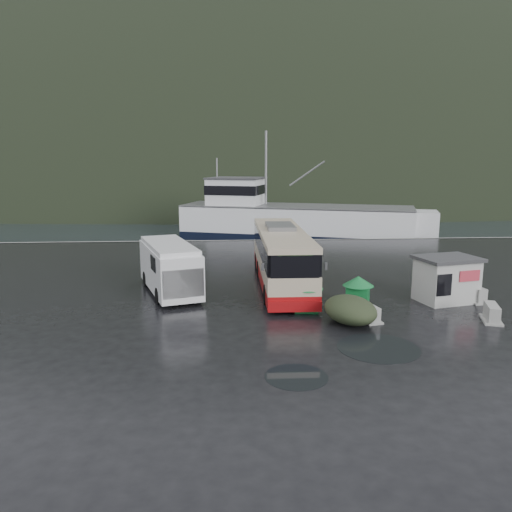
{
  "coord_description": "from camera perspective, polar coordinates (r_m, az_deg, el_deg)",
  "views": [
    {
      "loc": [
        -1.87,
        -23.73,
        7.15
      ],
      "look_at": [
        -0.06,
        4.03,
        1.7
      ],
      "focal_mm": 35.0,
      "sensor_mm": 36.0,
      "label": 1
    }
  ],
  "objects": [
    {
      "name": "ticket_kiosk",
      "position": [
        27.28,
        20.76,
        -4.85
      ],
      "size": [
        3.38,
        2.85,
        2.3
      ],
      "primitive_type": null,
      "rotation": [
        0.0,
        0.0,
        0.23
      ],
      "color": "#B9B9B4",
      "rests_on": "ground"
    },
    {
      "name": "waste_bin_left",
      "position": [
        24.1,
        5.76,
        -6.23
      ],
      "size": [
        1.27,
        1.27,
        1.58
      ],
      "primitive_type": null,
      "rotation": [
        0.0,
        0.0,
        -0.13
      ],
      "color": "#147032",
      "rests_on": "ground"
    },
    {
      "name": "ground",
      "position": [
        24.86,
        0.74,
        -5.63
      ],
      "size": [
        160.0,
        160.0,
        0.0
      ],
      "primitive_type": "plane",
      "color": "black",
      "rests_on": "ground"
    },
    {
      "name": "quay_edge",
      "position": [
        44.35,
        -1.28,
        1.8
      ],
      "size": [
        160.0,
        0.6,
        1.5
      ],
      "primitive_type": "cube",
      "color": "#999993",
      "rests_on": "ground"
    },
    {
      "name": "headland",
      "position": [
        274.09,
        -1.28,
        9.58
      ],
      "size": [
        780.0,
        540.0,
        570.0
      ],
      "primitive_type": "ellipsoid",
      "color": "black",
      "rests_on": "ground"
    },
    {
      "name": "jersey_barrier_a",
      "position": [
        23.15,
        12.72,
        -7.19
      ],
      "size": [
        1.04,
        1.57,
        0.72
      ],
      "primitive_type": null,
      "rotation": [
        0.0,
        0.0,
        0.23
      ],
      "color": "#999993",
      "rests_on": "ground"
    },
    {
      "name": "waste_bin_right",
      "position": [
        25.17,
        11.51,
        -5.65
      ],
      "size": [
        1.42,
        1.42,
        1.52
      ],
      "primitive_type": null,
      "rotation": [
        0.0,
        0.0,
        -0.38
      ],
      "color": "#147032",
      "rests_on": "ground"
    },
    {
      "name": "puddles",
      "position": [
        19.08,
        11.28,
        -11.13
      ],
      "size": [
        6.18,
        5.01,
        0.01
      ],
      "color": "black",
      "rests_on": "ground"
    },
    {
      "name": "jersey_barrier_b",
      "position": [
        24.84,
        25.27,
        -6.74
      ],
      "size": [
        1.2,
        1.69,
        0.76
      ],
      "primitive_type": null,
      "rotation": [
        0.0,
        0.0,
        -0.31
      ],
      "color": "#999993",
      "rests_on": "ground"
    },
    {
      "name": "coach_bus",
      "position": [
        28.96,
        2.91,
        -3.22
      ],
      "size": [
        3.13,
        12.02,
        3.39
      ],
      "primitive_type": null,
      "rotation": [
        0.0,
        0.0,
        -0.01
      ],
      "color": "#BCAA8E",
      "rests_on": "ground"
    },
    {
      "name": "white_van",
      "position": [
        27.58,
        -9.76,
        -4.11
      ],
      "size": [
        4.13,
        6.93,
        2.74
      ],
      "primitive_type": null,
      "rotation": [
        0.0,
        0.0,
        0.31
      ],
      "color": "white",
      "rests_on": "ground"
    },
    {
      "name": "harbor_water",
      "position": [
        133.94,
        -2.97,
        8.0
      ],
      "size": [
        300.0,
        180.0,
        0.02
      ],
      "primitive_type": "cube",
      "color": "black",
      "rests_on": "ground"
    },
    {
      "name": "dome_tent",
      "position": [
        22.71,
        10.67,
        -7.46
      ],
      "size": [
        2.67,
        3.34,
        1.17
      ],
      "primitive_type": null,
      "rotation": [
        0.0,
        0.0,
        0.2
      ],
      "color": "#2C3520",
      "rests_on": "ground"
    },
    {
      "name": "fishing_trawler",
      "position": [
        54.45,
        4.56,
        3.5
      ],
      "size": [
        29.61,
        15.17,
        11.63
      ],
      "primitive_type": null,
      "rotation": [
        0.0,
        0.0,
        -0.32
      ],
      "color": "white",
      "rests_on": "ground"
    },
    {
      "name": "jersey_barrier_c",
      "position": [
        27.85,
        23.62,
        -4.75
      ],
      "size": [
        0.96,
        1.64,
        0.78
      ],
      "primitive_type": null,
      "rotation": [
        0.0,
        0.0,
        0.12
      ],
      "color": "#999993",
      "rests_on": "ground"
    }
  ]
}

